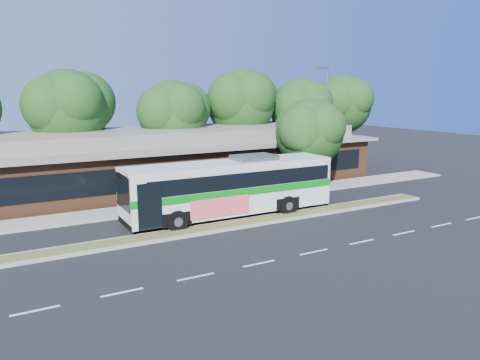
% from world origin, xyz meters
% --- Properties ---
extents(ground, '(120.00, 120.00, 0.00)m').
position_xyz_m(ground, '(0.00, 0.00, 0.00)').
color(ground, black).
rests_on(ground, ground).
extents(median_strip, '(26.00, 1.10, 0.15)m').
position_xyz_m(median_strip, '(0.00, 0.60, 0.07)').
color(median_strip, '#4C5323').
rests_on(median_strip, ground).
extents(sidewalk, '(44.00, 2.60, 0.12)m').
position_xyz_m(sidewalk, '(0.00, 6.40, 0.06)').
color(sidewalk, gray).
rests_on(sidewalk, ground).
extents(plaza_building, '(33.20, 11.20, 4.45)m').
position_xyz_m(plaza_building, '(0.00, 12.99, 2.13)').
color(plaza_building, brown).
rests_on(plaza_building, ground).
extents(lamp_post, '(0.93, 0.18, 9.07)m').
position_xyz_m(lamp_post, '(9.56, 6.00, 4.90)').
color(lamp_post, slate).
rests_on(lamp_post, ground).
extents(tree_bg_b, '(6.69, 6.00, 9.00)m').
position_xyz_m(tree_bg_b, '(-6.57, 16.14, 6.14)').
color(tree_bg_b, black).
rests_on(tree_bg_b, ground).
extents(tree_bg_c, '(6.24, 5.60, 8.26)m').
position_xyz_m(tree_bg_c, '(1.40, 15.13, 5.59)').
color(tree_bg_c, black).
rests_on(tree_bg_c, ground).
extents(tree_bg_d, '(6.91, 6.20, 9.37)m').
position_xyz_m(tree_bg_d, '(8.45, 16.15, 6.42)').
color(tree_bg_d, black).
rests_on(tree_bg_d, ground).
extents(tree_bg_e, '(6.47, 5.80, 8.50)m').
position_xyz_m(tree_bg_e, '(14.42, 15.14, 5.74)').
color(tree_bg_e, black).
rests_on(tree_bg_e, ground).
extents(tree_bg_f, '(6.69, 6.00, 8.92)m').
position_xyz_m(tree_bg_f, '(20.43, 16.14, 6.06)').
color(tree_bg_f, black).
rests_on(tree_bg_f, ground).
extents(transit_bus, '(12.84, 3.10, 3.59)m').
position_xyz_m(transit_bus, '(-0.34, 2.40, 2.00)').
color(transit_bus, silver).
rests_on(transit_bus, ground).
extents(sidewalk_tree, '(5.44, 4.88, 6.82)m').
position_xyz_m(sidewalk_tree, '(8.02, 5.53, 4.50)').
color(sidewalk_tree, black).
rests_on(sidewalk_tree, ground).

